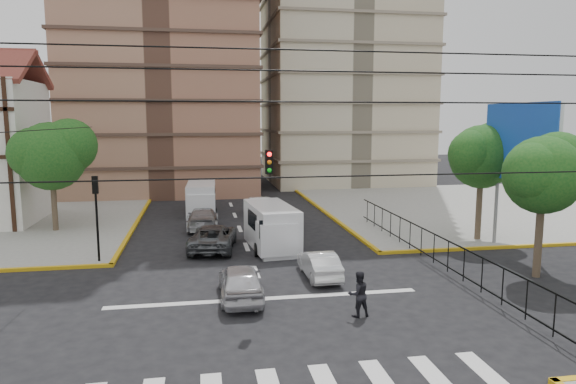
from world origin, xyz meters
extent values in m
plane|color=black|center=(0.00, 0.00, 0.00)|extent=(160.00, 160.00, 0.00)
cube|color=gray|center=(20.00, 20.00, 0.07)|extent=(26.00, 26.00, 0.15)
cube|color=silver|center=(0.00, 1.20, 0.01)|extent=(13.00, 0.40, 0.01)
cylinder|color=slate|center=(14.50, 4.00, 2.15)|extent=(0.20, 0.20, 4.00)
cylinder|color=slate|center=(14.50, 8.00, 2.15)|extent=(0.20, 0.20, 4.00)
cube|color=silver|center=(14.50, 6.00, 6.15)|extent=(0.25, 6.00, 4.00)
cube|color=blue|center=(14.30, 6.00, 6.15)|extent=(0.08, 6.20, 4.20)
cylinder|color=#473828|center=(13.00, 2.00, 2.10)|extent=(0.36, 0.36, 4.20)
sphere|color=#154B18|center=(13.00, 2.00, 4.84)|extent=(3.60, 3.60, 3.60)
sphere|color=#154B18|center=(13.90, 2.30, 5.38)|extent=(2.88, 2.88, 2.88)
sphere|color=#154B18|center=(12.28, 1.70, 5.03)|extent=(2.70, 2.70, 2.70)
cylinder|color=#473828|center=(14.00, 9.00, 2.24)|extent=(0.36, 0.36, 4.48)
sphere|color=#154B18|center=(14.00, 9.00, 5.16)|extent=(3.80, 3.80, 3.80)
sphere|color=#154B18|center=(14.95, 9.30, 5.73)|extent=(3.04, 3.04, 3.04)
sphere|color=#154B18|center=(13.24, 8.70, 5.35)|extent=(2.85, 2.85, 2.85)
cylinder|color=#473828|center=(-12.00, 16.00, 2.10)|extent=(0.36, 0.36, 4.20)
sphere|color=#154B18|center=(-12.00, 16.00, 5.00)|extent=(4.40, 4.40, 4.40)
sphere|color=#154B18|center=(-10.90, 16.30, 5.67)|extent=(3.52, 3.52, 3.52)
sphere|color=#154B18|center=(-12.88, 15.70, 5.22)|extent=(3.30, 3.30, 3.30)
cylinder|color=black|center=(-7.80, 7.80, 1.90)|extent=(0.12, 0.12, 3.50)
cube|color=black|center=(-7.80, 7.80, 4.10)|extent=(0.28, 0.22, 0.90)
sphere|color=#FF0C0C|center=(-7.80, 7.80, 4.40)|extent=(0.17, 0.17, 0.17)
cube|color=black|center=(0.00, 0.00, 5.80)|extent=(0.28, 0.22, 0.90)
cylinder|color=black|center=(0.00, -9.00, 6.25)|extent=(18.00, 0.03, 0.03)
cube|color=silver|center=(1.40, 9.53, 1.25)|extent=(2.73, 5.63, 2.50)
cube|color=silver|center=(1.40, 7.36, 1.09)|extent=(2.19, 1.51, 1.74)
cube|color=black|center=(1.40, 6.98, 1.68)|extent=(2.01, 0.31, 0.98)
cylinder|color=black|center=(0.37, 7.80, 0.38)|extent=(0.25, 0.76, 0.76)
cylinder|color=black|center=(2.43, 7.80, 0.38)|extent=(0.25, 0.76, 0.76)
cylinder|color=black|center=(0.37, 11.27, 0.38)|extent=(0.25, 0.76, 0.76)
cylinder|color=black|center=(2.43, 11.27, 0.38)|extent=(0.25, 0.76, 0.76)
cube|color=silver|center=(-2.51, 21.04, 1.22)|extent=(2.31, 5.37, 2.43)
cube|color=silver|center=(-2.51, 18.93, 1.06)|extent=(2.06, 1.34, 1.69)
cube|color=black|center=(-2.51, 18.56, 1.64)|extent=(1.96, 0.17, 0.95)
cylinder|color=black|center=(-3.51, 19.35, 0.37)|extent=(0.25, 0.74, 0.74)
cylinder|color=black|center=(-1.50, 19.35, 0.37)|extent=(0.25, 0.74, 0.74)
cylinder|color=black|center=(-3.51, 22.74, 0.37)|extent=(0.25, 0.74, 0.74)
cylinder|color=black|center=(-1.50, 22.74, 0.37)|extent=(0.25, 0.74, 0.74)
imported|color=silver|center=(-1.02, 1.39, 0.74)|extent=(1.78, 4.36, 1.48)
imported|color=white|center=(2.85, 3.66, 0.64)|extent=(1.42, 3.89, 1.27)
imported|color=#515458|center=(-1.92, 9.81, 0.72)|extent=(3.12, 5.49, 1.44)
imported|color=#A5A5AA|center=(-2.45, 15.40, 0.72)|extent=(2.25, 5.08, 1.45)
imported|color=#28282B|center=(3.08, 14.82, 0.71)|extent=(2.15, 4.31, 1.41)
imported|color=white|center=(1.83, 19.66, 0.73)|extent=(1.58, 4.45, 1.46)
imported|color=black|center=(3.20, -1.28, 0.87)|extent=(0.94, 0.78, 1.75)
camera|label=1|loc=(-2.57, -19.11, 7.43)|focal=32.00mm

